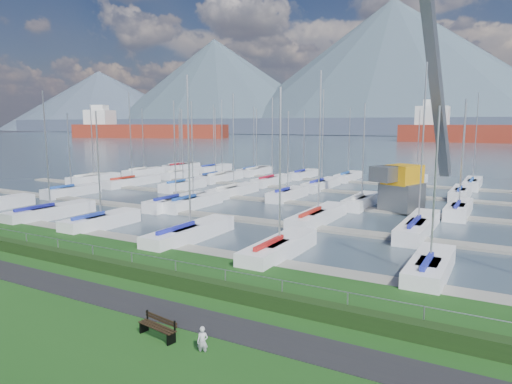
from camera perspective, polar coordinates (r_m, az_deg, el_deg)
The scene contains 13 objects.
path at distance 23.33m, azimuth -18.64°, elevation -12.14°, with size 160.00×2.00×0.04m, color black.
water at distance 278.11m, azimuth 25.83°, elevation 5.97°, with size 800.00×540.00×0.20m, color #3B4A57.
hedge at distance 24.92m, azimuth -14.20°, elevation -9.78°, with size 80.00×0.70×0.70m, color black.
fence at distance 24.95m, azimuth -13.64°, elevation -7.70°, with size 0.04×0.04×80.00m, color gray.
foothill at distance 347.89m, azimuth 26.61°, elevation 7.32°, with size 900.00×80.00×12.00m, color #444E64.
mountains at distance 423.98m, azimuth 28.49°, elevation 12.77°, with size 1190.00×360.00×115.00m.
docks at distance 47.22m, azimuth 8.29°, elevation -1.65°, with size 90.00×41.60×0.25m.
bench_right at distance 18.46m, azimuth -12.14°, elevation -16.17°, with size 1.84×0.71×0.85m.
person at distance 17.11m, azimuth -6.70°, elevation -17.63°, with size 0.40×0.26×1.10m, color #ACACB3.
crane at distance 46.22m, azimuth 18.83°, elevation 4.69°, with size 5.78×13.49×22.35m.
cargo_ship_west at distance 280.50m, azimuth -13.91°, elevation 7.40°, with size 91.97×45.76×21.50m.
cargo_ship_mid at distance 228.84m, azimuth 28.20°, elevation 6.43°, with size 94.09×21.52×21.50m.
sailboat_fleet at distance 51.09m, azimuth 6.92°, elevation 5.52°, with size 75.88×50.07×13.73m.
Camera 1 is at (16.40, -17.50, 8.08)m, focal length 32.00 mm.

